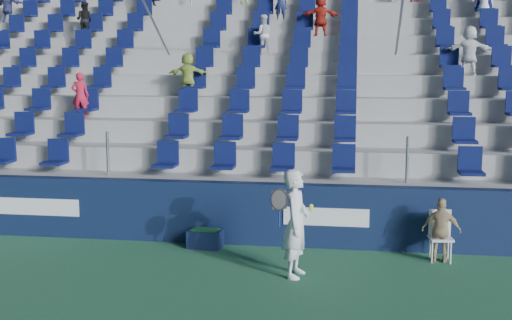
{
  "coord_description": "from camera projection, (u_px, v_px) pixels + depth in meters",
  "views": [
    {
      "loc": [
        1.98,
        -8.8,
        3.43
      ],
      "look_at": [
        0.2,
        2.8,
        1.7
      ],
      "focal_mm": 45.0,
      "sensor_mm": 36.0,
      "label": 1
    }
  ],
  "objects": [
    {
      "name": "tennis_player",
      "position": [
        296.0,
        223.0,
        10.42
      ],
      "size": [
        0.69,
        0.71,
        1.78
      ],
      "color": "white",
      "rests_on": "ground"
    },
    {
      "name": "ball_bin",
      "position": [
        205.0,
        238.0,
        12.18
      ],
      "size": [
        0.67,
        0.48,
        0.36
      ],
      "color": "#0F1938",
      "rests_on": "ground"
    },
    {
      "name": "grandstand",
      "position": [
        279.0,
        114.0,
        17.15
      ],
      "size": [
        24.0,
        8.17,
        6.63
      ],
      "color": "#A3A39E",
      "rests_on": "ground"
    },
    {
      "name": "sponsor_wall",
      "position": [
        249.0,
        213.0,
        12.4
      ],
      "size": [
        24.0,
        0.32,
        1.2
      ],
      "color": "#101D3D",
      "rests_on": "ground"
    },
    {
      "name": "ground",
      "position": [
        214.0,
        302.0,
        9.41
      ],
      "size": [
        70.0,
        70.0,
        0.0
      ],
      "primitive_type": "plane",
      "color": "#2C6742",
      "rests_on": "ground"
    },
    {
      "name": "line_judge_chair",
      "position": [
        440.0,
        232.0,
        11.39
      ],
      "size": [
        0.44,
        0.45,
        0.89
      ],
      "color": "white",
      "rests_on": "ground"
    },
    {
      "name": "line_judge",
      "position": [
        441.0,
        230.0,
        11.24
      ],
      "size": [
        0.7,
        0.38,
        1.14
      ],
      "primitive_type": "imported",
      "rotation": [
        0.0,
        0.0,
        2.98
      ],
      "color": "tan",
      "rests_on": "ground"
    }
  ]
}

